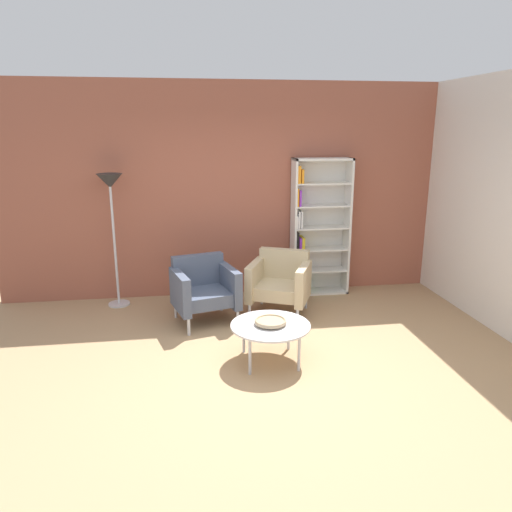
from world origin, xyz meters
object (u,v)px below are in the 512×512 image
at_px(coffee_table_low, 270,327).
at_px(decorative_bowl, 271,321).
at_px(armchair_by_bookshelf, 280,281).
at_px(bookshelf_tall, 316,230).
at_px(armchair_spare_guest, 204,288).
at_px(floor_lamp_torchiere, 111,197).

xyz_separation_m(coffee_table_low, decorative_bowl, (0.00, 0.00, 0.06)).
bearing_deg(armchair_by_bookshelf, bookshelf_tall, 72.06).
height_order(armchair_spare_guest, armchair_by_bookshelf, same).
distance_m(coffee_table_low, decorative_bowl, 0.06).
xyz_separation_m(bookshelf_tall, floor_lamp_torchiere, (-2.71, -0.13, 0.54)).
bearing_deg(bookshelf_tall, decorative_bowl, -116.32).
bearing_deg(decorative_bowl, armchair_spare_guest, 117.41).
bearing_deg(floor_lamp_torchiere, bookshelf_tall, 2.65).
relative_size(bookshelf_tall, armchair_spare_guest, 2.22).
relative_size(coffee_table_low, floor_lamp_torchiere, 0.46).
height_order(armchair_spare_guest, floor_lamp_torchiere, floor_lamp_torchiere).
distance_m(coffee_table_low, armchair_spare_guest, 1.33).
distance_m(bookshelf_tall, armchair_by_bookshelf, 1.07).
xyz_separation_m(decorative_bowl, floor_lamp_torchiere, (-1.72, 1.89, 1.01)).
bearing_deg(armchair_by_bookshelf, coffee_table_low, -81.08).
distance_m(bookshelf_tall, coffee_table_low, 2.31).
relative_size(coffee_table_low, armchair_spare_guest, 0.93).
xyz_separation_m(bookshelf_tall, decorative_bowl, (-1.00, -2.01, -0.48)).
bearing_deg(bookshelf_tall, floor_lamp_torchiere, -177.35).
bearing_deg(armchair_by_bookshelf, armchair_spare_guest, -148.30).
relative_size(decorative_bowl, floor_lamp_torchiere, 0.18).
xyz_separation_m(decorative_bowl, armchair_spare_guest, (-0.61, 1.18, -0.02)).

